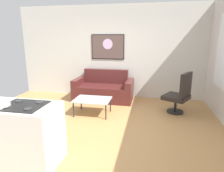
{
  "coord_description": "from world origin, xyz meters",
  "views": [
    {
      "loc": [
        0.99,
        -3.61,
        1.84
      ],
      "look_at": [
        0.1,
        0.9,
        0.7
      ],
      "focal_mm": 31.42,
      "sensor_mm": 36.0,
      "label": 1
    }
  ],
  "objects_px": {
    "coffee_table": "(92,100)",
    "armchair": "(180,94)",
    "wall_painting": "(108,47)",
    "couch": "(104,90)"
  },
  "relations": [
    {
      "from": "couch",
      "to": "wall_painting",
      "type": "bearing_deg",
      "value": 85.36
    },
    {
      "from": "wall_painting",
      "to": "coffee_table",
      "type": "bearing_deg",
      "value": -91.03
    },
    {
      "from": "couch",
      "to": "armchair",
      "type": "relative_size",
      "value": 1.68
    },
    {
      "from": "armchair",
      "to": "wall_painting",
      "type": "height_order",
      "value": "wall_painting"
    },
    {
      "from": "couch",
      "to": "armchair",
      "type": "xyz_separation_m",
      "value": [
        2.09,
        -0.73,
        0.2
      ]
    },
    {
      "from": "coffee_table",
      "to": "wall_painting",
      "type": "bearing_deg",
      "value": 88.97
    },
    {
      "from": "couch",
      "to": "armchair",
      "type": "height_order",
      "value": "armchair"
    },
    {
      "from": "coffee_table",
      "to": "armchair",
      "type": "distance_m",
      "value": 2.14
    },
    {
      "from": "couch",
      "to": "armchair",
      "type": "bearing_deg",
      "value": -19.23
    },
    {
      "from": "couch",
      "to": "armchair",
      "type": "distance_m",
      "value": 2.22
    }
  ]
}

